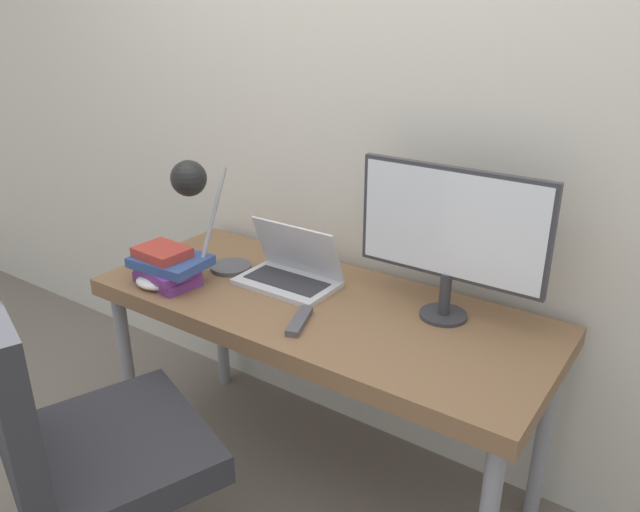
{
  "coord_description": "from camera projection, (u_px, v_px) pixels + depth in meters",
  "views": [
    {
      "loc": [
        1.05,
        -1.19,
        1.65
      ],
      "look_at": [
        0.03,
        0.29,
        0.9
      ],
      "focal_mm": 35.0,
      "sensor_mm": 36.0,
      "label": 1
    }
  ],
  "objects": [
    {
      "name": "laptop",
      "position": [
        290.0,
        271.0,
        2.16
      ],
      "size": [
        0.34,
        0.21,
        0.21
      ],
      "color": "silver",
      "rests_on": "desk"
    },
    {
      "name": "office_chair",
      "position": [
        73.0,
        436.0,
        1.69
      ],
      "size": [
        0.68,
        0.67,
        0.99
      ],
      "color": "black",
      "rests_on": "ground_plane"
    },
    {
      "name": "book_stack",
      "position": [
        168.0,
        266.0,
        2.16
      ],
      "size": [
        0.26,
        0.21,
        0.13
      ],
      "color": "#753384",
      "rests_on": "desk"
    },
    {
      "name": "desk",
      "position": [
        319.0,
        319.0,
        2.07
      ],
      "size": [
        1.54,
        0.64,
        0.72
      ],
      "color": "brown",
      "rests_on": "ground_plane"
    },
    {
      "name": "tv_remote",
      "position": [
        299.0,
        321.0,
        1.9
      ],
      "size": [
        0.1,
        0.17,
        0.02
      ],
      "color": "#4C4C51",
      "rests_on": "desk"
    },
    {
      "name": "desk_lamp",
      "position": [
        198.0,
        197.0,
        2.07
      ],
      "size": [
        0.15,
        0.31,
        0.44
      ],
      "color": "#4C4C51",
      "rests_on": "desk"
    },
    {
      "name": "monitor",
      "position": [
        451.0,
        230.0,
        1.84
      ],
      "size": [
        0.59,
        0.15,
        0.48
      ],
      "color": "#333338",
      "rests_on": "desk"
    },
    {
      "name": "game_controller",
      "position": [
        154.0,
        282.0,
        2.14
      ],
      "size": [
        0.14,
        0.1,
        0.04
      ],
      "color": "white",
      "rests_on": "desk"
    },
    {
      "name": "wall_back",
      "position": [
        383.0,
        108.0,
        2.12
      ],
      "size": [
        8.0,
        0.05,
        2.6
      ],
      "color": "beige",
      "rests_on": "ground_plane"
    }
  ]
}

